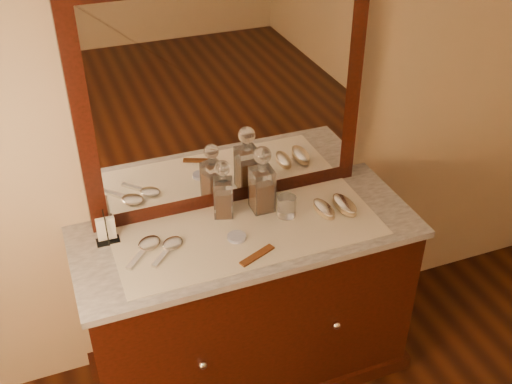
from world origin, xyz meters
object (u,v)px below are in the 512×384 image
(dresser_cabinet, at_px, (248,306))
(hand_mirror_inner, at_px, (171,246))
(brush_far, at_px, (345,205))
(brush_near, at_px, (324,209))
(decanter_right, at_px, (262,186))
(decanter_left, at_px, (223,194))
(hand_mirror_outer, at_px, (147,246))
(pin_dish, at_px, (237,237))
(napkin_rack, at_px, (106,230))
(mirror_frame, at_px, (225,95))
(comb, at_px, (257,255))

(dresser_cabinet, distance_m, hand_mirror_inner, 0.56)
(brush_far, bearing_deg, dresser_cabinet, 177.02)
(dresser_cabinet, distance_m, brush_near, 0.58)
(hand_mirror_inner, bearing_deg, decanter_right, 15.17)
(decanter_left, bearing_deg, hand_mirror_inner, -152.88)
(decanter_right, distance_m, hand_mirror_outer, 0.54)
(pin_dish, bearing_deg, napkin_rack, 160.54)
(pin_dish, relative_size, hand_mirror_outer, 0.39)
(mirror_frame, distance_m, comb, 0.65)
(mirror_frame, height_order, decanter_right, mirror_frame)
(comb, xyz_separation_m, decanter_right, (0.14, 0.29, 0.11))
(mirror_frame, bearing_deg, brush_near, -36.91)
(mirror_frame, distance_m, decanter_right, 0.42)
(pin_dish, distance_m, brush_near, 0.41)
(mirror_frame, bearing_deg, brush_far, -31.35)
(pin_dish, relative_size, comb, 0.47)
(decanter_left, distance_m, hand_mirror_inner, 0.32)
(pin_dish, xyz_separation_m, hand_mirror_inner, (-0.26, 0.04, 0.00))
(dresser_cabinet, distance_m, napkin_rack, 0.75)
(pin_dish, xyz_separation_m, brush_far, (0.50, 0.02, 0.02))
(napkin_rack, bearing_deg, hand_mirror_inner, -30.70)
(comb, bearing_deg, pin_dish, 82.18)
(napkin_rack, bearing_deg, pin_dish, -19.46)
(comb, height_order, hand_mirror_outer, hand_mirror_outer)
(mirror_frame, xyz_separation_m, napkin_rack, (-0.55, -0.12, -0.44))
(dresser_cabinet, xyz_separation_m, mirror_frame, (0.00, 0.25, 0.94))
(brush_far, bearing_deg, hand_mirror_inner, 178.75)
(comb, bearing_deg, hand_mirror_outer, 129.18)
(napkin_rack, xyz_separation_m, brush_far, (0.99, -0.15, -0.03))
(napkin_rack, distance_m, brush_near, 0.91)
(mirror_frame, height_order, comb, mirror_frame)
(comb, distance_m, brush_near, 0.41)
(brush_far, xyz_separation_m, hand_mirror_inner, (-0.77, 0.02, -0.01))
(decanter_left, relative_size, decanter_right, 0.87)
(brush_near, bearing_deg, brush_far, -5.20)
(dresser_cabinet, bearing_deg, decanter_right, 45.68)
(dresser_cabinet, height_order, pin_dish, pin_dish)
(napkin_rack, distance_m, decanter_right, 0.67)
(decanter_left, bearing_deg, hand_mirror_outer, -163.47)
(dresser_cabinet, bearing_deg, comb, -98.35)
(decanter_right, bearing_deg, hand_mirror_inner, -164.83)
(brush_far, relative_size, hand_mirror_outer, 0.84)
(pin_dish, height_order, brush_near, brush_near)
(dresser_cabinet, height_order, decanter_right, decanter_right)
(dresser_cabinet, distance_m, mirror_frame, 0.97)
(dresser_cabinet, relative_size, hand_mirror_outer, 7.11)
(pin_dish, relative_size, hand_mirror_inner, 0.43)
(napkin_rack, relative_size, decanter_left, 0.52)
(comb, bearing_deg, dresser_cabinet, 58.72)
(comb, bearing_deg, decanter_left, 72.87)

